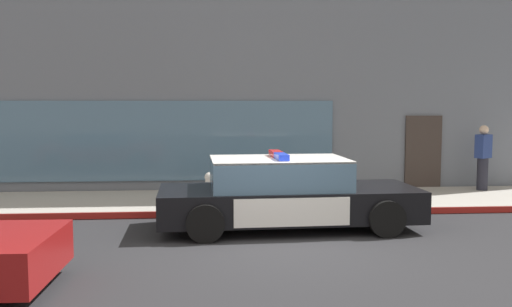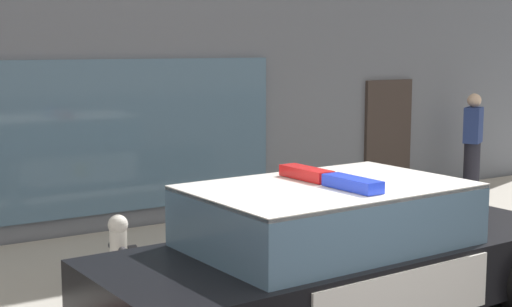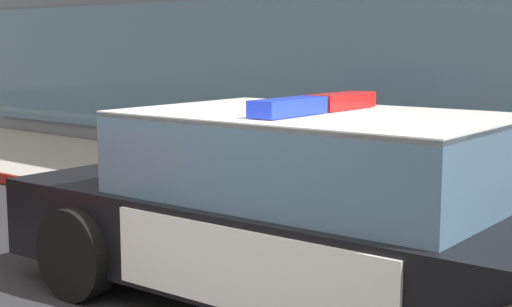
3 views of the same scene
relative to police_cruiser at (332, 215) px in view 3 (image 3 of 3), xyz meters
The scene contains 4 objects.
sidewalk 2.70m from the police_cruiser, 96.67° to the left, with size 48.00×2.92×0.15m, color #A39E93.
curb_red_paint 1.32m from the police_cruiser, 105.03° to the left, with size 28.80×0.04×0.14m, color maroon.
police_cruiser is the anchor object (origin of this frame).
fire_hydrant 2.45m from the police_cruiser, 127.31° to the left, with size 0.34×0.39×0.73m.
Camera 3 is at (3.15, -2.76, 1.85)m, focal length 52.71 mm.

